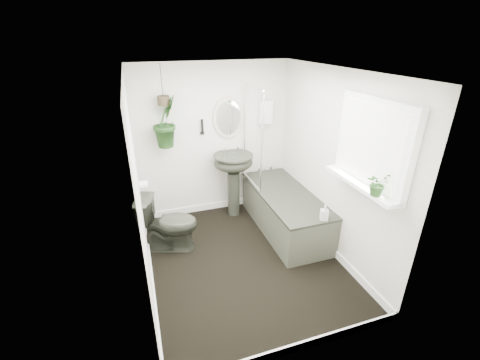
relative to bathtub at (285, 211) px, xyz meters
name	(u,v)px	position (x,y,z in m)	size (l,w,h in m)	color
floor	(244,260)	(-0.80, -0.50, -0.30)	(2.30, 2.80, 0.02)	black
ceiling	(245,70)	(-0.80, -0.50, 2.02)	(2.30, 2.80, 0.02)	white
wall_back	(214,141)	(-0.80, 0.91, 0.86)	(2.30, 0.02, 2.30)	#EDE8CC
wall_front	(305,250)	(-0.80, -1.91, 0.86)	(2.30, 0.02, 2.30)	#EDE8CC
wall_left	(138,192)	(-1.96, -0.50, 0.86)	(0.02, 2.80, 2.30)	#EDE8CC
wall_right	(333,165)	(0.36, -0.50, 0.86)	(0.02, 2.80, 2.30)	#EDE8CC
skirting	(244,256)	(-0.80, -0.50, -0.24)	(2.30, 2.80, 0.10)	white
bathtub	(285,211)	(0.00, 0.00, 0.00)	(0.72, 1.72, 0.58)	#25271F
bath_screen	(253,138)	(-0.33, 0.49, 0.99)	(0.04, 0.72, 1.40)	silver
shower_box	(265,112)	(0.00, 0.84, 1.26)	(0.20, 0.10, 0.35)	white
oval_mirror	(228,118)	(-0.58, 0.87, 1.21)	(0.46, 0.03, 0.62)	#BEB99D
wall_sconce	(202,127)	(-0.98, 0.86, 1.11)	(0.04, 0.04, 0.22)	black
toilet_roll_holder	(143,185)	(-1.90, 0.20, 0.61)	(0.11, 0.11, 0.11)	white
window_recess	(373,144)	(0.29, -1.20, 1.36)	(0.08, 1.00, 0.90)	white
window_sill	(360,184)	(0.22, -1.20, 0.94)	(0.18, 1.00, 0.04)	white
window_blinds	(369,144)	(0.24, -1.20, 1.36)	(0.01, 0.86, 0.76)	white
toilet	(169,223)	(-1.65, 0.05, 0.09)	(0.42, 0.74, 0.76)	#25271F
pedestal_sink	(234,185)	(-0.58, 0.64, 0.21)	(0.59, 0.50, 1.01)	#25271F
sill_plant	(378,184)	(0.17, -1.48, 1.07)	(0.21, 0.18, 0.23)	black
hanging_plant	(166,122)	(-1.50, 0.75, 1.25)	(0.38, 0.31, 0.69)	black
soap_bottle	(324,213)	(0.12, -0.79, 0.39)	(0.09, 0.09, 0.20)	#2A2526
hanging_pot	(163,100)	(-1.50, 0.75, 1.54)	(0.16, 0.16, 0.12)	#322B1B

